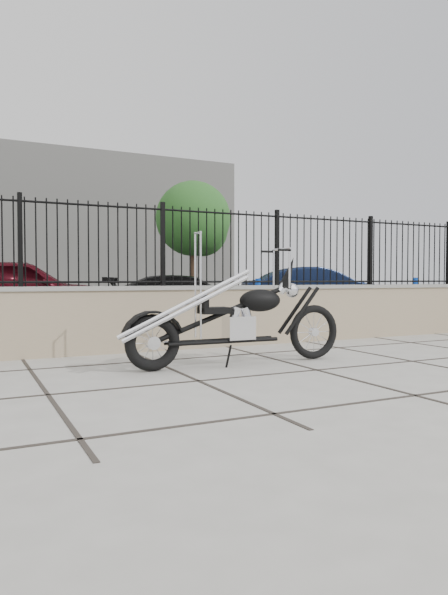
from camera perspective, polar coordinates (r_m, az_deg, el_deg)
The scene contains 13 objects.
ground_plane at distance 6.32m, azimuth 9.95°, elevation -7.71°, with size 90.00×90.00×0.00m, color #99968E.
parking_lot at distance 17.94m, azimuth -14.25°, elevation -1.46°, with size 30.00×30.00×0.00m, color black.
retaining_wall at distance 8.40m, azimuth -0.12°, elevation -1.98°, with size 14.00×0.36×0.96m, color gray.
iron_fence at distance 8.39m, azimuth -0.12°, elevation 5.40°, with size 14.00×0.08×1.20m, color black.
background_building at distance 31.88m, azimuth -19.53°, elevation 7.17°, with size 22.00×6.00×8.00m, color beige.
chopper_motorcycle at distance 6.50m, azimuth 1.16°, elevation -0.08°, with size 2.75×0.48×1.65m, color black, non-canonical shape.
car_red at distance 12.63m, azimuth -21.46°, elevation 0.58°, with size 1.84×4.57×1.56m, color #410911.
car_black at distance 12.98m, azimuth -3.95°, elevation -0.14°, with size 1.62×3.99×1.16m, color black.
car_blue at distance 15.12m, azimuth 10.07°, elevation 0.58°, with size 1.47×4.22×1.39m, color black.
bollard_a at distance 9.68m, azimuth -17.96°, elevation -1.76°, with size 0.11×0.11×0.89m, color #0D17CD.
bollard_b at distance 11.05m, azimuth 3.70°, elevation -0.73°, with size 0.13×0.13×1.07m, color blue.
bollard_c at distance 14.51m, azimuth 19.86°, elevation -0.14°, with size 0.13×0.13×1.10m, color #0C39BB.
tree_right at distance 23.18m, azimuth -3.34°, elevation 8.82°, with size 3.23×3.23×5.45m.
Camera 1 is at (-3.67, -5.03, 1.06)m, focal length 32.00 mm.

